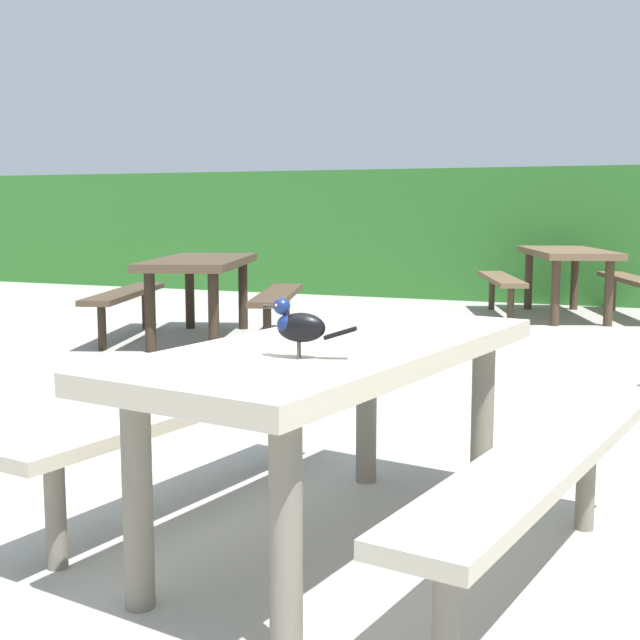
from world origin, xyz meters
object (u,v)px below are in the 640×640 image
Objects in this scene: picnic_table_foreground at (336,394)px; picnic_table_mid_right at (200,279)px; picnic_table_far_centre at (566,266)px; bird_grackle at (298,325)px.

picnic_table_foreground and picnic_table_mid_right have the same top height.
picnic_table_foreground is 6.90m from picnic_table_far_centre.
bird_grackle is 0.13× the size of picnic_table_mid_right.
picnic_table_mid_right is at bearing 123.43° from bird_grackle.
picnic_table_mid_right is (-2.86, 3.99, 0.00)m from picnic_table_foreground.
picnic_table_mid_right and picnic_table_far_centre have the same top height.
bird_grackle is 7.27m from picnic_table_far_centre.
picnic_table_far_centre is at bearing 89.99° from bird_grackle.
picnic_table_foreground and picnic_table_far_centre have the same top height.
bird_grackle reaches higher than picnic_table_far_centre.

